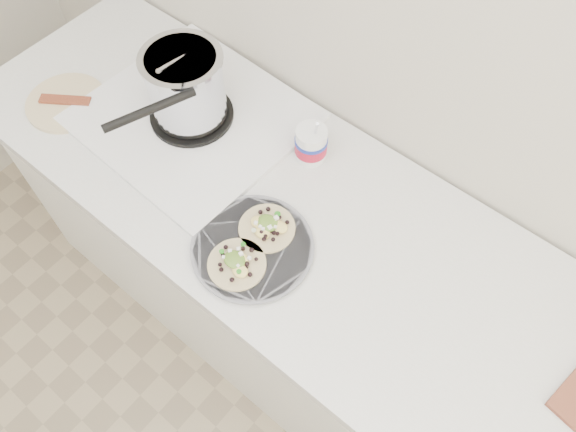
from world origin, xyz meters
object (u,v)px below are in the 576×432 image
Objects in this scene: taco_plate at (252,246)px; tub at (312,142)px; bacon_plate at (66,102)px; stove at (188,97)px.

tub is at bearing 101.81° from taco_plate.
stove is at bearing 30.43° from bacon_plate.
stove is 1.98× the size of taco_plate.
stove is 0.36m from tub.
taco_plate is at bearing -78.19° from tub.
tub is (-0.07, 0.31, 0.05)m from taco_plate.
stove reaches higher than tub.
taco_plate is 0.32m from tub.
stove is 2.61× the size of bacon_plate.
stove is at bearing 153.09° from taco_plate.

